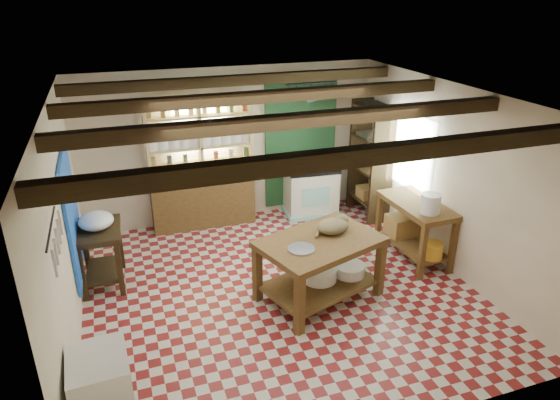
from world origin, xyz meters
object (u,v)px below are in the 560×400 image
object	(u,v)px
stove	(311,191)
white_cabinet	(104,399)
prep_table	(102,256)
work_table	(319,269)
cat	(333,226)
right_counter	(414,230)

from	to	relation	value
stove	white_cabinet	xyz separation A→B (m)	(-3.55, -3.89, 0.01)
stove	prep_table	bearing A→B (deg)	-156.36
work_table	cat	size ratio (longest dim) A/B	3.57
prep_table	right_counter	world-z (taller)	right_counter
prep_table	right_counter	distance (m)	4.44
work_table	right_counter	size ratio (longest dim) A/B	1.20
work_table	white_cabinet	distance (m)	3.02
white_cabinet	right_counter	size ratio (longest dim) A/B	0.72
white_cabinet	cat	distance (m)	3.31
work_table	stove	xyz separation A→B (m)	(0.89, 2.47, 0.01)
work_table	prep_table	size ratio (longest dim) A/B	1.78
work_table	prep_table	bearing A→B (deg)	136.51
stove	prep_table	distance (m)	3.74
cat	white_cabinet	bearing A→B (deg)	-179.72
work_table	white_cabinet	world-z (taller)	white_cabinet
stove	white_cabinet	size ratio (longest dim) A/B	1.00
stove	right_counter	distance (m)	2.13
right_counter	cat	bearing A→B (deg)	-167.49
prep_table	cat	world-z (taller)	cat
prep_table	white_cabinet	bearing A→B (deg)	-87.72
stove	white_cabinet	distance (m)	5.27
prep_table	stove	bearing A→B (deg)	21.59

